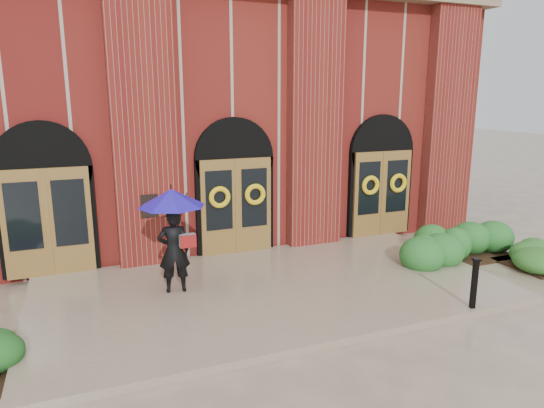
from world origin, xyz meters
TOP-DOWN VIEW (x-y plane):
  - ground at (0.00, 0.00)m, footprint 90.00×90.00m
  - landing at (0.00, 0.15)m, footprint 10.00×5.30m
  - church_building at (0.00, 8.78)m, footprint 16.20×12.53m
  - man_with_umbrella at (-2.03, 0.66)m, footprint 1.56×1.56m
  - metal_post at (3.21, -2.35)m, footprint 0.16×0.16m
  - hedge_wall_right at (5.20, 0.50)m, footprint 3.21×1.28m
  - hedge_front_right at (7.00, -0.74)m, footprint 1.60×1.37m

SIDE VIEW (x-z plane):
  - ground at x=0.00m, z-range 0.00..0.00m
  - landing at x=0.00m, z-range 0.00..0.15m
  - hedge_front_right at x=7.00m, z-range 0.00..0.56m
  - hedge_wall_right at x=5.20m, z-range 0.00..0.82m
  - metal_post at x=3.21m, z-range 0.18..1.19m
  - man_with_umbrella at x=-2.03m, z-range 0.59..2.81m
  - church_building at x=0.00m, z-range 0.00..7.00m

